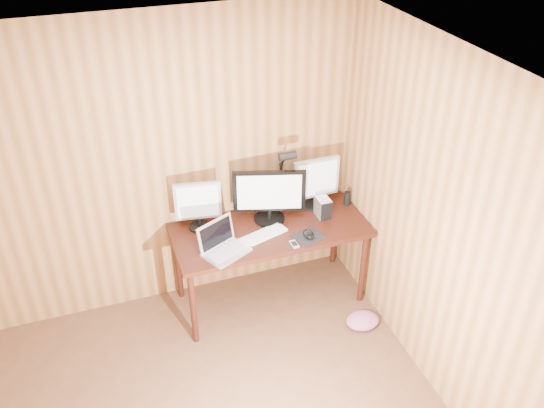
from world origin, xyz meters
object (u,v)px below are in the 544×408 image
desk (267,236)px  hard_drive (323,207)px  monitor_left (198,204)px  laptop (222,245)px  monitor_right (316,181)px  speaker (347,198)px  monitor_center (269,195)px  mouse (309,234)px  phone (294,244)px  desk_lamp (284,170)px  keyboard (262,235)px

desk → hard_drive: hard_drive is taller
desk → monitor_left: size_ratio=3.77×
laptop → hard_drive: size_ratio=2.50×
monitor_right → speaker: monitor_right is taller
monitor_center → laptop: monitor_center is taller
mouse → phone: bearing=-169.7°
desk_lamp → laptop: bearing=-144.6°
laptop → mouse: (0.70, -0.05, -0.04)m
laptop → speaker: (1.20, 0.28, 0.00)m
monitor_center → speaker: size_ratio=4.53×
desk → hard_drive: size_ratio=9.55×
hard_drive → desk_lamp: desk_lamp is taller
keyboard → desk_lamp: desk_lamp is taller
speaker → monitor_right: bearing=165.5°
monitor_left → keyboard: bearing=-23.2°
desk → monitor_right: bearing=13.9°
phone → mouse: bearing=21.6°
monitor_center → monitor_left: bearing=-170.7°
monitor_center → laptop: (-0.49, -0.29, -0.18)m
mouse → hard_drive: bearing=34.2°
laptop → desk_lamp: desk_lamp is taller
monitor_center → mouse: 0.46m
laptop → phone: (0.56, -0.11, -0.05)m
monitor_right → laptop: size_ratio=1.10×
mouse → speaker: (0.50, 0.33, 0.04)m
monitor_center → phone: monitor_center is taller
laptop → desk: bearing=1.2°
phone → hard_drive: bearing=37.8°
monitor_left → monitor_right: 1.02m
monitor_left → hard_drive: 1.05m
keyboard → speaker: size_ratio=3.52×
mouse → desk_lamp: (-0.05, 0.44, 0.36)m
monitor_right → phone: 0.65m
monitor_center → hard_drive: 0.48m
monitor_right → mouse: 0.52m
monitor_center → monitor_left: monitor_center is taller
monitor_left → desk_lamp: bearing=11.7°
speaker → desk_lamp: 0.64m
monitor_center → mouse: (0.22, -0.34, -0.22)m
monitor_center → laptop: bearing=-132.5°
desk → keyboard: bearing=-122.6°
monitor_left → monitor_right: bearing=9.0°
laptop → desk_lamp: size_ratio=0.67×
monitor_right → hard_drive: (0.00, -0.16, -0.17)m
monitor_center → mouse: monitor_center is taller
desk → keyboard: size_ratio=3.55×
keyboard → phone: 0.28m
monitor_center → monitor_right: monitor_center is taller
keyboard → speaker: (0.85, 0.20, 0.05)m
mouse → hard_drive: size_ratio=0.72×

